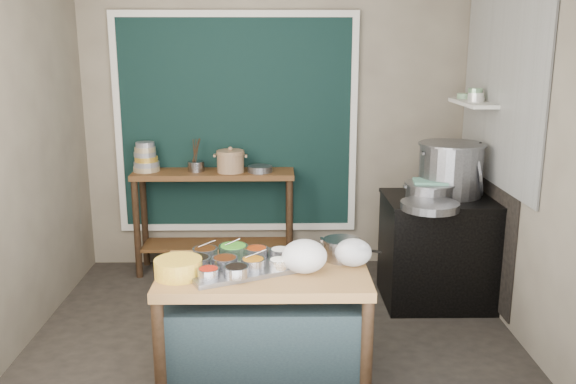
{
  "coord_description": "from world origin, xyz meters",
  "views": [
    {
      "loc": [
        0.03,
        -4.12,
        2.07
      ],
      "look_at": [
        0.11,
        0.25,
        1.0
      ],
      "focal_mm": 38.0,
      "sensor_mm": 36.0,
      "label": 1
    }
  ],
  "objects_px": {
    "condiment_tray": "(237,267)",
    "yellow_basin": "(178,268)",
    "stove_block": "(440,252)",
    "steamer": "(430,191)",
    "prep_table": "(265,327)",
    "utensil_cup": "(196,166)",
    "saucepan": "(342,249)",
    "ceramic_crock": "(231,162)",
    "back_counter": "(215,222)",
    "stock_pot": "(451,169)"
  },
  "relations": [
    {
      "from": "stove_block",
      "to": "steamer",
      "type": "relative_size",
      "value": 2.21
    },
    {
      "from": "yellow_basin",
      "to": "utensil_cup",
      "type": "relative_size",
      "value": 1.82
    },
    {
      "from": "stove_block",
      "to": "ceramic_crock",
      "type": "height_order",
      "value": "ceramic_crock"
    },
    {
      "from": "yellow_basin",
      "to": "stock_pot",
      "type": "height_order",
      "value": "stock_pot"
    },
    {
      "from": "prep_table",
      "to": "stock_pot",
      "type": "relative_size",
      "value": 2.3
    },
    {
      "from": "ceramic_crock",
      "to": "steamer",
      "type": "distance_m",
      "value": 1.78
    },
    {
      "from": "steamer",
      "to": "back_counter",
      "type": "bearing_deg",
      "value": 156.52
    },
    {
      "from": "condiment_tray",
      "to": "yellow_basin",
      "type": "bearing_deg",
      "value": -160.88
    },
    {
      "from": "yellow_basin",
      "to": "ceramic_crock",
      "type": "bearing_deg",
      "value": 85.51
    },
    {
      "from": "condiment_tray",
      "to": "ceramic_crock",
      "type": "xyz_separation_m",
      "value": [
        -0.17,
        1.91,
        0.27
      ]
    },
    {
      "from": "back_counter",
      "to": "utensil_cup",
      "type": "bearing_deg",
      "value": 178.54
    },
    {
      "from": "stove_block",
      "to": "condiment_tray",
      "type": "distance_m",
      "value": 2.01
    },
    {
      "from": "back_counter",
      "to": "stove_block",
      "type": "xyz_separation_m",
      "value": [
        1.9,
        -0.73,
        -0.05
      ]
    },
    {
      "from": "back_counter",
      "to": "ceramic_crock",
      "type": "bearing_deg",
      "value": -13.29
    },
    {
      "from": "prep_table",
      "to": "utensil_cup",
      "type": "distance_m",
      "value": 2.16
    },
    {
      "from": "back_counter",
      "to": "yellow_basin",
      "type": "distance_m",
      "value": 2.09
    },
    {
      "from": "back_counter",
      "to": "stove_block",
      "type": "relative_size",
      "value": 1.61
    },
    {
      "from": "stove_block",
      "to": "steamer",
      "type": "xyz_separation_m",
      "value": [
        -0.12,
        -0.04,
        0.52
      ]
    },
    {
      "from": "prep_table",
      "to": "saucepan",
      "type": "height_order",
      "value": "saucepan"
    },
    {
      "from": "stove_block",
      "to": "ceramic_crock",
      "type": "distance_m",
      "value": 1.97
    },
    {
      "from": "back_counter",
      "to": "utensil_cup",
      "type": "distance_m",
      "value": 0.54
    },
    {
      "from": "prep_table",
      "to": "utensil_cup",
      "type": "xyz_separation_m",
      "value": [
        -0.65,
        1.97,
        0.62
      ]
    },
    {
      "from": "back_counter",
      "to": "stove_block",
      "type": "height_order",
      "value": "back_counter"
    },
    {
      "from": "utensil_cup",
      "to": "stock_pot",
      "type": "height_order",
      "value": "stock_pot"
    },
    {
      "from": "condiment_tray",
      "to": "stock_pot",
      "type": "relative_size",
      "value": 1.14
    },
    {
      "from": "back_counter",
      "to": "ceramic_crock",
      "type": "distance_m",
      "value": 0.59
    },
    {
      "from": "utensil_cup",
      "to": "saucepan",
      "type": "bearing_deg",
      "value": -57.56
    },
    {
      "from": "back_counter",
      "to": "saucepan",
      "type": "height_order",
      "value": "back_counter"
    },
    {
      "from": "yellow_basin",
      "to": "utensil_cup",
      "type": "bearing_deg",
      "value": 94.31
    },
    {
      "from": "stove_block",
      "to": "yellow_basin",
      "type": "relative_size",
      "value": 3.23
    },
    {
      "from": "stove_block",
      "to": "condiment_tray",
      "type": "bearing_deg",
      "value": -142.24
    },
    {
      "from": "back_counter",
      "to": "saucepan",
      "type": "distance_m",
      "value": 2.07
    },
    {
      "from": "prep_table",
      "to": "yellow_basin",
      "type": "xyz_separation_m",
      "value": [
        -0.5,
        -0.1,
        0.43
      ]
    },
    {
      "from": "stove_block",
      "to": "saucepan",
      "type": "height_order",
      "value": "saucepan"
    },
    {
      "from": "back_counter",
      "to": "saucepan",
      "type": "bearing_deg",
      "value": -61.23
    },
    {
      "from": "condiment_tray",
      "to": "saucepan",
      "type": "distance_m",
      "value": 0.67
    },
    {
      "from": "condiment_tray",
      "to": "back_counter",
      "type": "bearing_deg",
      "value": 99.65
    },
    {
      "from": "ceramic_crock",
      "to": "steamer",
      "type": "height_order",
      "value": "ceramic_crock"
    },
    {
      "from": "condiment_tray",
      "to": "yellow_basin",
      "type": "height_order",
      "value": "yellow_basin"
    },
    {
      "from": "stove_block",
      "to": "yellow_basin",
      "type": "bearing_deg",
      "value": -145.01
    },
    {
      "from": "back_counter",
      "to": "condiment_tray",
      "type": "height_order",
      "value": "back_counter"
    },
    {
      "from": "stove_block",
      "to": "saucepan",
      "type": "relative_size",
      "value": 3.71
    },
    {
      "from": "back_counter",
      "to": "condiment_tray",
      "type": "xyz_separation_m",
      "value": [
        0.33,
        -1.95,
        0.29
      ]
    },
    {
      "from": "condiment_tray",
      "to": "ceramic_crock",
      "type": "distance_m",
      "value": 1.94
    },
    {
      "from": "stove_block",
      "to": "utensil_cup",
      "type": "height_order",
      "value": "utensil_cup"
    },
    {
      "from": "saucepan",
      "to": "ceramic_crock",
      "type": "xyz_separation_m",
      "value": [
        -0.82,
        1.75,
        0.22
      ]
    },
    {
      "from": "prep_table",
      "to": "back_counter",
      "type": "distance_m",
      "value": 2.03
    },
    {
      "from": "saucepan",
      "to": "stock_pot",
      "type": "bearing_deg",
      "value": 71.32
    },
    {
      "from": "ceramic_crock",
      "to": "utensil_cup",
      "type": "bearing_deg",
      "value": 172.54
    },
    {
      "from": "stock_pot",
      "to": "utensil_cup",
      "type": "bearing_deg",
      "value": 163.16
    }
  ]
}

